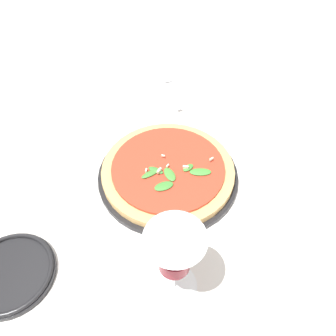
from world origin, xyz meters
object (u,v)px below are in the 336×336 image
(pizza_arugula_main, at_px, (168,172))
(side_plate_white, at_px, (10,273))
(wine_glass, at_px, (173,255))
(fork, at_px, (172,90))

(pizza_arugula_main, bearing_deg, side_plate_white, 123.61)
(pizza_arugula_main, bearing_deg, wine_glass, 176.08)
(wine_glass, bearing_deg, fork, -5.84)
(fork, bearing_deg, pizza_arugula_main, 164.66)
(side_plate_white, bearing_deg, wine_glass, -99.29)
(pizza_arugula_main, height_order, wine_glass, wine_glass)
(wine_glass, height_order, side_plate_white, wine_glass)
(pizza_arugula_main, distance_m, fork, 0.32)
(pizza_arugula_main, relative_size, fork, 1.68)
(pizza_arugula_main, relative_size, side_plate_white, 1.95)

